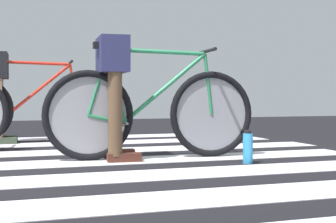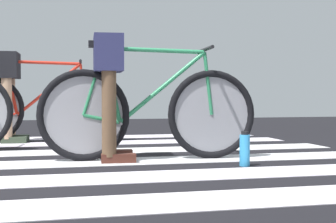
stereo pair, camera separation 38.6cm
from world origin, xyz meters
The scene contains 6 objects.
ground centered at (0.00, 0.00, 0.01)m, with size 18.00×14.00×0.02m.
crosswalk_markings centered at (-0.02, -0.13, 0.02)m, with size 5.44×5.73×0.00m.
bicycle_1_of_3 centered at (0.81, 0.30, 0.41)m, with size 1.74×0.52×0.93m.
cyclist_1_of_3 centered at (0.50, 0.33, 0.65)m, with size 0.34×0.42×0.98m.
bicycle_3_of_3 centered at (-0.06, 2.09, 0.41)m, with size 1.74×0.52×0.93m.
water_bottle centered at (1.42, -0.20, 0.14)m, with size 0.07×0.07×0.25m.
Camera 1 is at (-0.35, -3.60, 0.54)m, focal length 53.89 mm.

